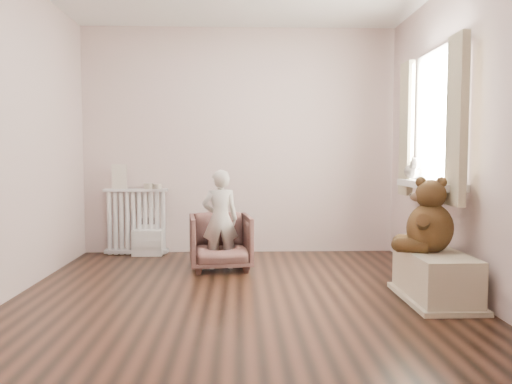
{
  "coord_description": "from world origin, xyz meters",
  "views": [
    {
      "loc": [
        0.0,
        -4.02,
        1.11
      ],
      "look_at": [
        0.15,
        0.45,
        0.8
      ],
      "focal_mm": 35.0,
      "sensor_mm": 36.0,
      "label": 1
    }
  ],
  "objects_px": {
    "child": "(220,219)",
    "armchair": "(220,242)",
    "radiator": "(136,221)",
    "toy_vanity": "(148,231)",
    "teddy_bear": "(430,214)",
    "toy_bench": "(435,275)",
    "plush_cat": "(413,169)"
  },
  "relations": [
    {
      "from": "armchair",
      "to": "teddy_bear",
      "type": "bearing_deg",
      "value": -40.26
    },
    {
      "from": "toy_bench",
      "to": "armchair",
      "type": "bearing_deg",
      "value": 146.15
    },
    {
      "from": "child",
      "to": "teddy_bear",
      "type": "relative_size",
      "value": 1.69
    },
    {
      "from": "toy_bench",
      "to": "teddy_bear",
      "type": "relative_size",
      "value": 1.4
    },
    {
      "from": "child",
      "to": "teddy_bear",
      "type": "xyz_separation_m",
      "value": [
        1.68,
        -1.04,
        0.16
      ]
    },
    {
      "from": "armchair",
      "to": "child",
      "type": "relative_size",
      "value": 0.62
    },
    {
      "from": "radiator",
      "to": "toy_vanity",
      "type": "height_order",
      "value": "radiator"
    },
    {
      "from": "radiator",
      "to": "toy_vanity",
      "type": "bearing_deg",
      "value": -12.35
    },
    {
      "from": "toy_vanity",
      "to": "child",
      "type": "xyz_separation_m",
      "value": [
        0.85,
        -0.81,
        0.23
      ]
    },
    {
      "from": "child",
      "to": "armchair",
      "type": "bearing_deg",
      "value": -97.16
    },
    {
      "from": "radiator",
      "to": "armchair",
      "type": "xyz_separation_m",
      "value": [
        0.99,
        -0.79,
        -0.11
      ]
    },
    {
      "from": "child",
      "to": "radiator",
      "type": "bearing_deg",
      "value": -47.63
    },
    {
      "from": "teddy_bear",
      "to": "plush_cat",
      "type": "height_order",
      "value": "plush_cat"
    },
    {
      "from": "radiator",
      "to": "child",
      "type": "xyz_separation_m",
      "value": [
        0.99,
        -0.84,
        0.12
      ]
    },
    {
      "from": "toy_vanity",
      "to": "teddy_bear",
      "type": "relative_size",
      "value": 0.92
    },
    {
      "from": "toy_vanity",
      "to": "plush_cat",
      "type": "relative_size",
      "value": 2.11
    },
    {
      "from": "radiator",
      "to": "plush_cat",
      "type": "distance_m",
      "value": 3.07
    },
    {
      "from": "toy_vanity",
      "to": "teddy_bear",
      "type": "bearing_deg",
      "value": -36.29
    },
    {
      "from": "radiator",
      "to": "child",
      "type": "height_order",
      "value": "child"
    },
    {
      "from": "radiator",
      "to": "armchair",
      "type": "relative_size",
      "value": 1.24
    },
    {
      "from": "toy_bench",
      "to": "teddy_bear",
      "type": "height_order",
      "value": "teddy_bear"
    },
    {
      "from": "armchair",
      "to": "child",
      "type": "height_order",
      "value": "child"
    },
    {
      "from": "radiator",
      "to": "plush_cat",
      "type": "relative_size",
      "value": 3.02
    },
    {
      "from": "toy_vanity",
      "to": "plush_cat",
      "type": "height_order",
      "value": "plush_cat"
    },
    {
      "from": "armchair",
      "to": "toy_vanity",
      "type": "bearing_deg",
      "value": 130.97
    },
    {
      "from": "armchair",
      "to": "child",
      "type": "xyz_separation_m",
      "value": [
        0.0,
        -0.05,
        0.23
      ]
    },
    {
      "from": "radiator",
      "to": "toy_bench",
      "type": "height_order",
      "value": "radiator"
    },
    {
      "from": "plush_cat",
      "to": "teddy_bear",
      "type": "bearing_deg",
      "value": -100.67
    },
    {
      "from": "armchair",
      "to": "plush_cat",
      "type": "bearing_deg",
      "value": -12.88
    },
    {
      "from": "child",
      "to": "toy_vanity",
      "type": "bearing_deg",
      "value": -50.84
    },
    {
      "from": "armchair",
      "to": "plush_cat",
      "type": "height_order",
      "value": "plush_cat"
    },
    {
      "from": "teddy_bear",
      "to": "toy_bench",
      "type": "bearing_deg",
      "value": -38.79
    }
  ]
}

